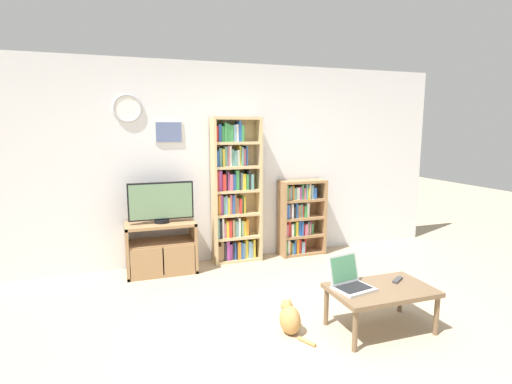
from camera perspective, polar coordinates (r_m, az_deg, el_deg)
ground_plane at (r=3.62m, az=5.55°, el=-20.20°), size 18.00×18.00×0.00m
wall_back at (r=5.33m, az=-4.57°, el=4.11°), size 6.36×0.09×2.60m
tv_stand at (r=5.08m, az=-13.38°, el=-7.72°), size 0.84×0.46×0.63m
television at (r=4.95m, az=-13.42°, el=-1.43°), size 0.78×0.18×0.50m
bookshelf_tall at (r=5.26m, az=-3.18°, el=-0.23°), size 0.64×0.25×1.91m
bookshelf_short at (r=5.64m, az=6.12°, el=-3.60°), size 0.65×0.28×1.05m
coffee_table at (r=3.77m, az=17.42°, el=-13.54°), size 0.89×0.55×0.39m
laptop at (r=3.66m, az=13.22°, el=-12.15°), size 0.37×0.36×0.28m
remote_near_laptop at (r=3.95m, az=19.57°, el=-11.75°), size 0.16×0.12×0.02m
cat at (r=3.65m, az=4.80°, el=-17.57°), size 0.22×0.40×0.30m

